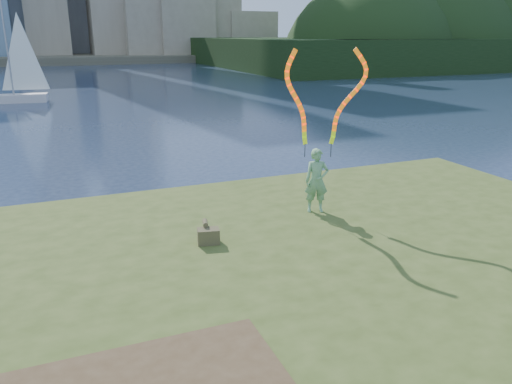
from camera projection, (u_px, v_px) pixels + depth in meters
name	position (u px, v px, depth m)	size (l,w,h in m)	color
ground	(246.00, 304.00, 8.90)	(320.00, 320.00, 0.00)	#192640
grassy_knoll	(306.00, 363.00, 6.77)	(20.00, 18.00, 0.80)	#39491A
far_shore	(62.00, 56.00, 92.57)	(320.00, 40.00, 1.20)	brown
wooded_hill	(450.00, 62.00, 83.18)	(78.00, 50.00, 63.00)	black
woman_with_ribbons	(318.00, 147.00, 10.79)	(1.86, 0.69, 3.84)	#1E7426
canvas_bag	(208.00, 235.00, 9.44)	(0.46, 0.52, 0.39)	brown
sailboat	(16.00, 85.00, 34.67)	(4.61, 1.75, 6.93)	silver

